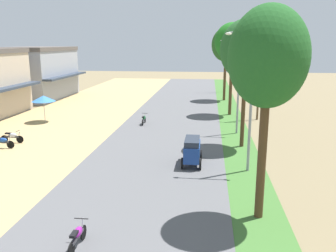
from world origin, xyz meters
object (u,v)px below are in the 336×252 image
(median_tree_second, at_px, (246,50))
(streetlamp_far, at_px, (225,61))
(median_tree_third, at_px, (232,42))
(car_van_blue, at_px, (192,150))
(median_tree_nearest, at_px, (268,59))
(utility_pole_near, at_px, (260,70))
(vendor_umbrella, at_px, (43,98))
(parked_motorbike_seventh, at_px, (12,136))
(streetlamp_mid, at_px, (239,79))
(motorbike_ahead_second, at_px, (77,235))
(motorbike_ahead_third, at_px, (144,119))
(streetlamp_near, at_px, (252,93))
(parked_motorbike_sixth, at_px, (2,141))
(median_tree_fourth, at_px, (226,45))

(median_tree_second, xyz_separation_m, streetlamp_far, (-0.08, 29.92, -2.15))
(median_tree_third, xyz_separation_m, car_van_blue, (-3.18, -16.44, -6.48))
(median_tree_nearest, distance_m, median_tree_second, 10.98)
(median_tree_second, height_order, utility_pole_near, utility_pole_near)
(vendor_umbrella, bearing_deg, median_tree_nearest, -44.24)
(parked_motorbike_seventh, distance_m, median_tree_second, 18.33)
(streetlamp_mid, bearing_deg, motorbike_ahead_second, -111.21)
(motorbike_ahead_third, bearing_deg, parked_motorbike_seventh, -139.86)
(car_van_blue, bearing_deg, motorbike_ahead_third, 114.62)
(median_tree_third, relative_size, streetlamp_near, 1.16)
(streetlamp_mid, bearing_deg, streetlamp_near, -90.00)
(median_tree_second, bearing_deg, vendor_umbrella, 160.59)
(parked_motorbike_seventh, height_order, motorbike_ahead_third, motorbike_ahead_third)
(streetlamp_far, bearing_deg, car_van_blue, -95.53)
(vendor_umbrella, relative_size, median_tree_nearest, 0.28)
(median_tree_third, bearing_deg, vendor_umbrella, -162.48)
(parked_motorbike_seventh, xyz_separation_m, median_tree_second, (17.15, 1.00, 6.39))
(median_tree_third, distance_m, streetlamp_far, 18.18)
(median_tree_second, bearing_deg, median_tree_nearest, -91.07)
(vendor_umbrella, relative_size, streetlamp_near, 0.31)
(parked_motorbike_seventh, relative_size, streetlamp_far, 0.22)
(parked_motorbike_seventh, bearing_deg, streetlamp_near, -13.71)
(parked_motorbike_sixth, bearing_deg, utility_pole_near, 32.45)
(vendor_umbrella, relative_size, median_tree_fourth, 0.27)
(median_tree_third, height_order, car_van_blue, median_tree_third)
(motorbike_ahead_second, bearing_deg, streetlamp_far, 80.93)
(parked_motorbike_sixth, bearing_deg, median_tree_nearest, -26.86)
(median_tree_third, relative_size, motorbike_ahead_second, 5.23)
(parked_motorbike_seventh, bearing_deg, vendor_umbrella, 96.53)
(median_tree_second, xyz_separation_m, utility_pole_near, (2.36, 9.93, -2.10))
(streetlamp_near, bearing_deg, motorbike_ahead_second, -127.79)
(utility_pole_near, bearing_deg, median_tree_nearest, -96.98)
(vendor_umbrella, bearing_deg, utility_pole_near, 10.02)
(parked_motorbike_seventh, relative_size, vendor_umbrella, 0.71)
(streetlamp_mid, bearing_deg, median_tree_nearest, -90.47)
(streetlamp_mid, bearing_deg, parked_motorbike_seventh, -163.94)
(median_tree_fourth, xyz_separation_m, car_van_blue, (-2.96, -26.20, -6.14))
(streetlamp_far, relative_size, motorbike_ahead_third, 4.59)
(median_tree_fourth, bearing_deg, streetlamp_far, 87.45)
(streetlamp_mid, relative_size, streetlamp_far, 0.94)
(streetlamp_mid, height_order, motorbike_ahead_second, streetlamp_mid)
(streetlamp_near, distance_m, motorbike_ahead_third, 14.81)
(streetlamp_mid, bearing_deg, streetlamp_far, 90.00)
(median_tree_nearest, distance_m, car_van_blue, 9.28)
(median_tree_third, relative_size, streetlamp_far, 1.14)
(streetlamp_mid, bearing_deg, utility_pole_near, 67.96)
(median_tree_nearest, distance_m, motorbike_ahead_second, 9.90)
(median_tree_second, distance_m, streetlamp_far, 29.99)
(median_tree_third, xyz_separation_m, streetlamp_mid, (0.15, -8.03, -2.97))
(streetlamp_near, distance_m, motorbike_ahead_second, 12.23)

